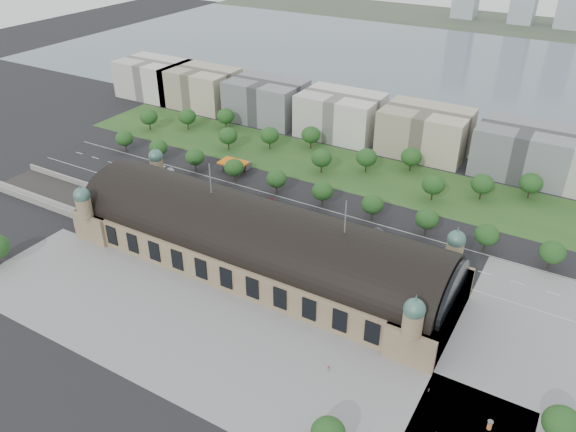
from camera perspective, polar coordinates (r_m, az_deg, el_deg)
The scene contains 59 objects.
ground at distance 215.14m, azimuth -3.06°, elevation -4.93°, with size 900.00×900.00×0.00m, color black.
station at distance 209.36m, azimuth -3.13°, elevation -2.64°, with size 150.00×48.40×44.30m.
track_cutting at distance 281.45m, azimuth -22.46°, elevation 1.90°, with size 70.00×24.00×3.10m.
plaza_south at distance 183.21m, azimuth -8.05°, elevation -12.71°, with size 190.00×48.00×0.12m, color gray.
plaza_east at distance 191.40m, azimuth 24.60°, elevation -13.56°, with size 56.00×100.00×0.12m, color gray.
road_slab at distance 251.21m, azimuth -2.16°, elevation 0.74°, with size 260.00×26.00×0.10m, color black.
grass_belt at distance 291.79m, azimuth 4.46°, elevation 5.12°, with size 300.00×45.00×0.10m, color #285020.
petrol_station at distance 286.89m, azimuth -5.01°, elevation 5.29°, with size 14.00×13.00×5.05m.
lake at distance 470.85m, azimuth 17.72°, elevation 13.75°, with size 700.00×320.00×0.08m, color slate.
far_shore at distance 662.59m, azimuth 22.35°, elevation 17.52°, with size 700.00×120.00×0.14m, color #44513D.
office_0 at distance 402.65m, azimuth -13.42°, elevation 13.44°, with size 45.00×32.00×24.00m, color silver.
office_1 at distance 377.17m, azimuth -8.82°, elevation 12.77°, with size 45.00×32.00×24.00m, color #C2B699.
office_2 at distance 349.18m, azimuth -2.22°, elevation 11.66°, with size 45.00×32.00×24.00m, color gray.
office_3 at distance 326.48m, azimuth 5.34°, elevation 10.19°, with size 45.00×32.00×24.00m, color silver.
office_4 at distance 310.25m, azimuth 13.76°, elevation 8.33°, with size 45.00×32.00×24.00m, color #C2B699.
office_5 at distance 301.52m, azimuth 22.80°, elevation 6.11°, with size 45.00×32.00×24.00m, color gray.
tree_row_0 at distance 317.35m, azimuth -16.28°, elevation 7.58°, with size 9.60×9.60×11.52m.
tree_row_1 at distance 301.34m, azimuth -13.03°, elevation 6.80°, with size 9.60×9.60×11.52m.
tree_row_2 at distance 286.45m, azimuth -9.45°, elevation 5.92°, with size 9.60×9.60×11.52m.
tree_row_3 at distance 272.86m, azimuth -5.50°, elevation 4.92°, with size 9.60×9.60×11.52m.
tree_row_4 at distance 260.77m, azimuth -1.18°, elevation 3.79°, with size 9.60×9.60×11.52m.
tree_row_5 at distance 250.41m, azimuth 3.52°, elevation 2.54°, with size 9.60×9.60×11.52m.
tree_row_6 at distance 241.99m, azimuth 8.57°, elevation 1.17°, with size 9.60×9.60×11.52m.
tree_row_7 at distance 235.73m, azimuth 13.94°, elevation -0.29°, with size 9.60×9.60×11.52m.
tree_row_8 at distance 231.79m, azimuth 19.54°, elevation -1.82°, with size 9.60×9.60×11.52m.
tree_row_9 at distance 230.30m, azimuth 25.28°, elevation -3.36°, with size 9.60×9.60×11.52m.
tree_belt_0 at distance 343.27m, azimuth -13.97°, elevation 9.74°, with size 10.40×10.40×12.48m.
tree_belt_1 at distance 339.32m, azimuth -10.20°, elevation 9.92°, with size 10.40×10.40×12.48m.
tree_belt_2 at distance 336.83m, azimuth -6.36°, elevation 10.06°, with size 10.40×10.40×12.48m.
tree_belt_3 at distance 308.30m, azimuth -6.11°, elevation 8.11°, with size 10.40×10.40×12.48m.
tree_belt_4 at distance 307.44m, azimuth -1.89°, elevation 8.20°, with size 10.40×10.40×12.48m.
tree_belt_5 at distance 308.23m, azimuth 2.34°, elevation 8.25°, with size 10.40×10.40×12.48m.
tree_belt_6 at distance 280.65m, azimuth 3.43°, elevation 5.90°, with size 10.40×10.40×12.48m.
tree_belt_7 at distance 283.55m, azimuth 7.98°, elevation 5.92°, with size 10.40×10.40×12.48m.
tree_belt_8 at distance 288.19m, azimuth 12.41°, elevation 5.90°, with size 10.40×10.40×12.48m.
tree_belt_9 at distance 262.63m, azimuth 14.55°, elevation 3.11°, with size 10.40×10.40×12.48m.
tree_belt_10 at distance 269.78m, azimuth 19.15°, elevation 3.11°, with size 10.40×10.40×12.48m.
tree_belt_11 at distance 278.56m, azimuth 23.48°, elevation 3.09°, with size 10.40×10.40×12.48m.
tree_plaza_ne at distance 166.13m, azimuth 26.10°, elevation -18.43°, with size 10.00×10.00×11.69m.
traffic_car_0 at distance 296.25m, azimuth -16.21°, elevation 4.51°, with size 1.75×4.34×1.48m, color #BDBDBF.
traffic_car_1 at distance 291.33m, azimuth -11.81°, elevation 4.65°, with size 1.47×4.22×1.39m, color #9A9BA3.
traffic_car_2 at distance 270.23m, azimuth -11.48°, elevation 2.56°, with size 2.41×5.22×1.45m, color black.
traffic_car_3 at distance 256.37m, azimuth -1.69°, elevation 1.61°, with size 2.24×5.52×1.60m, color maroon.
traffic_car_4 at distance 233.68m, azimuth 3.56°, elevation -1.58°, with size 1.67×4.16×1.42m, color #182445.
traffic_car_5 at distance 237.55m, azimuth 9.20°, elevation -1.39°, with size 1.37×3.92×1.29m, color #53555A.
traffic_car_6 at distance 216.42m, azimuth 16.32°, elevation -5.84°, with size 2.37×5.15×1.43m, color silver.
parked_car_0 at distance 261.98m, azimuth -11.39°, elevation 1.62°, with size 1.43×4.11×1.35m, color black.
parked_car_1 at distance 261.32m, azimuth -10.49°, elevation 1.68°, with size 2.72×5.90×1.64m, color maroon.
parked_car_2 at distance 267.23m, azimuth -12.09°, elevation 2.15°, with size 1.98×4.87×1.41m, color #171940.
parked_car_3 at distance 247.68m, azimuth -6.72°, elevation 0.25°, with size 1.56×3.88×1.32m, color #515258.
parked_car_4 at distance 245.49m, azimuth -6.89°, elevation -0.02°, with size 1.69×4.85×1.60m, color silver.
parked_car_5 at distance 244.94m, azimuth -5.14°, elevation -0.01°, with size 2.40×5.20×1.45m, color #9CA0A4.
parked_car_6 at distance 237.85m, azimuth -3.96°, elevation -0.95°, with size 2.10×5.17×1.50m, color black.
bus_west at distance 243.76m, azimuth -4.07°, elevation 0.12°, with size 2.72×11.63×3.24m, color red.
bus_mid at distance 234.38m, azimuth 2.60°, elevation -1.20°, with size 2.59×11.06×3.08m, color silver.
bus_east at distance 222.05m, azimuth 7.49°, elevation -3.38°, with size 2.92×12.49×3.48m, color beige.
advertising_column at distance 167.16m, azimuth 19.81°, elevation -19.34°, with size 1.52×1.52×2.89m.
pedestrian_0 at distance 173.03m, azimuth 4.12°, elevation -15.21°, with size 0.87×0.50×1.78m, color gray.
pedestrian_2 at distance 171.90m, azimuth 14.11°, elevation -16.75°, with size 0.79×0.46×1.63m, color gray.
Camera 1 is at (98.36, -145.32, 124.47)m, focal length 35.00 mm.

